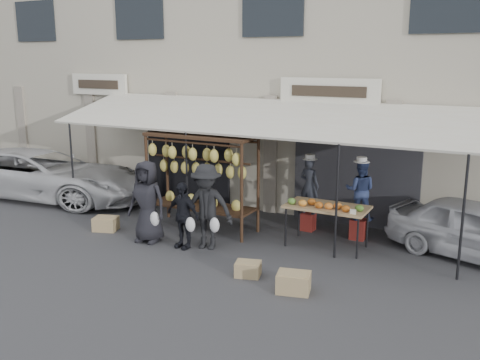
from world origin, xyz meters
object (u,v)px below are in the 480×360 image
(customer_mid, at_px, (183,215))
(customer_right, at_px, (206,207))
(vendor_right, at_px, (360,190))
(crate_near_b, at_px, (294,283))
(produce_table, at_px, (326,207))
(vendor_left, at_px, (309,186))
(customer_left, at_px, (147,202))
(van, at_px, (37,162))
(crate_far, at_px, (106,224))
(banana_rack, at_px, (200,163))
(sedan, at_px, (478,230))
(crate_near_a, at_px, (248,269))

(customer_mid, relative_size, customer_right, 0.79)
(vendor_right, distance_m, crate_near_b, 3.35)
(produce_table, bearing_deg, customer_mid, -152.18)
(vendor_left, xyz_separation_m, customer_left, (-2.80, -2.35, -0.17))
(customer_right, relative_size, van, 0.38)
(produce_table, xyz_separation_m, crate_far, (-4.87, -1.28, -0.72))
(banana_rack, bearing_deg, produce_table, 3.61)
(customer_left, relative_size, crate_far, 3.40)
(sedan, bearing_deg, van, 109.87)
(produce_table, bearing_deg, sedan, 15.39)
(van, bearing_deg, produce_table, -97.93)
(banana_rack, distance_m, vendor_right, 3.60)
(vendor_right, xyz_separation_m, sedan, (2.40, -0.08, -0.51))
(customer_left, bearing_deg, sedan, 13.35)
(produce_table, xyz_separation_m, vendor_left, (-0.73, 0.93, 0.18))
(produce_table, xyz_separation_m, customer_right, (-2.19, -1.19, 0.02))
(vendor_right, xyz_separation_m, crate_near_a, (-1.20, -2.97, -0.97))
(crate_far, bearing_deg, produce_table, 14.76)
(crate_far, relative_size, sedan, 0.15)
(customer_mid, distance_m, crate_far, 2.30)
(produce_table, bearing_deg, crate_near_a, -109.47)
(vendor_right, height_order, crate_near_b, vendor_right)
(customer_mid, bearing_deg, customer_right, 31.89)
(banana_rack, height_order, vendor_left, banana_rack)
(vendor_left, xyz_separation_m, sedan, (3.59, -0.14, -0.46))
(banana_rack, relative_size, customer_mid, 1.84)
(customer_mid, xyz_separation_m, crate_near_a, (1.90, -0.71, -0.57))
(customer_left, relative_size, crate_near_a, 3.96)
(produce_table, height_order, crate_near_b, produce_table)
(customer_right, bearing_deg, produce_table, 18.13)
(produce_table, distance_m, vendor_left, 1.20)
(produce_table, distance_m, crate_far, 5.09)
(customer_mid, distance_m, sedan, 5.92)
(crate_near_b, xyz_separation_m, sedan, (2.61, 3.13, 0.43))
(crate_near_a, bearing_deg, van, 163.77)
(crate_near_a, height_order, crate_far, crate_far)
(van, bearing_deg, crate_far, -117.95)
(customer_mid, xyz_separation_m, van, (-6.03, 1.60, 0.29))
(customer_mid, bearing_deg, vendor_left, 58.34)
(customer_mid, bearing_deg, crate_near_a, -12.81)
(vendor_right, distance_m, sedan, 2.46)
(crate_near_b, bearing_deg, crate_far, 168.33)
(vendor_right, xyz_separation_m, customer_left, (-4.00, -2.28, -0.22))
(banana_rack, bearing_deg, crate_near_a, -40.93)
(crate_far, distance_m, van, 4.17)
(customer_right, xyz_separation_m, crate_near_a, (1.44, -0.92, -0.76))
(vendor_left, bearing_deg, crate_near_a, 100.14)
(crate_near_a, xyz_separation_m, sedan, (3.60, 2.89, 0.46))
(customer_mid, distance_m, crate_near_a, 2.11)
(banana_rack, relative_size, produce_table, 1.53)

